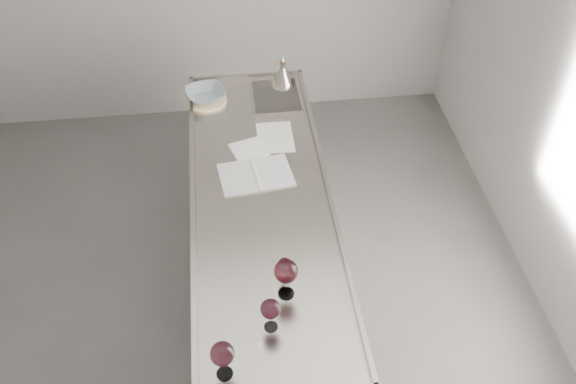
{
  "coord_description": "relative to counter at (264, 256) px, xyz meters",
  "views": [
    {
      "loc": [
        0.34,
        -2.22,
        3.31
      ],
      "look_at": [
        0.64,
        0.24,
        1.02
      ],
      "focal_mm": 40.0,
      "sensor_mm": 36.0,
      "label": 1
    }
  ],
  "objects": [
    {
      "name": "room_shell",
      "position": [
        -0.5,
        -0.3,
        0.93
      ],
      "size": [
        4.54,
        5.04,
        2.84
      ],
      "color": "#555250",
      "rests_on": "ground"
    },
    {
      "name": "counter",
      "position": [
        0.0,
        0.0,
        0.0
      ],
      "size": [
        0.77,
        2.42,
        0.97
      ],
      "color": "gray",
      "rests_on": "ground"
    },
    {
      "name": "wine_glass_left",
      "position": [
        -0.25,
        -1.05,
        0.61
      ],
      "size": [
        0.1,
        0.1,
        0.2
      ],
      "rotation": [
        0.0,
        0.0,
        0.15
      ],
      "color": "white",
      "rests_on": "counter"
    },
    {
      "name": "wine_glass_middle",
      "position": [
        -0.03,
        -0.84,
        0.59
      ],
      "size": [
        0.09,
        0.09,
        0.18
      ],
      "rotation": [
        0.0,
        0.0,
        0.36
      ],
      "color": "white",
      "rests_on": "counter"
    },
    {
      "name": "wine_glass_right",
      "position": [
        0.06,
        -0.66,
        0.62
      ],
      "size": [
        0.11,
        0.11,
        0.22
      ],
      "rotation": [
        0.0,
        0.0,
        -0.16
      ],
      "color": "white",
      "rests_on": "counter"
    },
    {
      "name": "wine_glass_small",
      "position": [
        0.06,
        -0.57,
        0.56
      ],
      "size": [
        0.07,
        0.07,
        0.13
      ],
      "rotation": [
        0.0,
        0.0,
        0.09
      ],
      "color": "white",
      "rests_on": "counter"
    },
    {
      "name": "notebook",
      "position": [
        -0.02,
        0.18,
        0.47
      ],
      "size": [
        0.43,
        0.33,
        0.02
      ],
      "rotation": [
        0.0,
        0.0,
        0.13
      ],
      "color": "silver",
      "rests_on": "counter"
    },
    {
      "name": "loose_paper_top",
      "position": [
        0.13,
        0.52,
        0.47
      ],
      "size": [
        0.22,
        0.31,
        0.0
      ],
      "primitive_type": "cube",
      "rotation": [
        0.0,
        0.0,
        -0.01
      ],
      "color": "silver",
      "rests_on": "counter"
    },
    {
      "name": "loose_paper_under",
      "position": [
        -0.02,
        0.38,
        0.47
      ],
      "size": [
        0.27,
        0.32,
        0.0
      ],
      "primitive_type": "cube",
      "rotation": [
        0.0,
        0.0,
        0.3
      ],
      "color": "white",
      "rests_on": "counter"
    },
    {
      "name": "trivet",
      "position": [
        -0.28,
        0.95,
        0.48
      ],
      "size": [
        0.32,
        0.32,
        0.02
      ],
      "primitive_type": "cylinder",
      "rotation": [
        0.0,
        0.0,
        0.25
      ],
      "color": "beige",
      "rests_on": "counter"
    },
    {
      "name": "ceramic_bowl",
      "position": [
        -0.28,
        0.95,
        0.52
      ],
      "size": [
        0.3,
        0.3,
        0.06
      ],
      "primitive_type": "imported",
      "rotation": [
        0.0,
        0.0,
        0.25
      ],
      "color": "#8A9AA1",
      "rests_on": "trivet"
    },
    {
      "name": "wine_funnel",
      "position": [
        0.24,
        1.08,
        0.54
      ],
      "size": [
        0.15,
        0.15,
        0.23
      ],
      "rotation": [
        0.0,
        0.0,
        0.2
      ],
      "color": "#B1A89E",
      "rests_on": "counter"
    }
  ]
}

